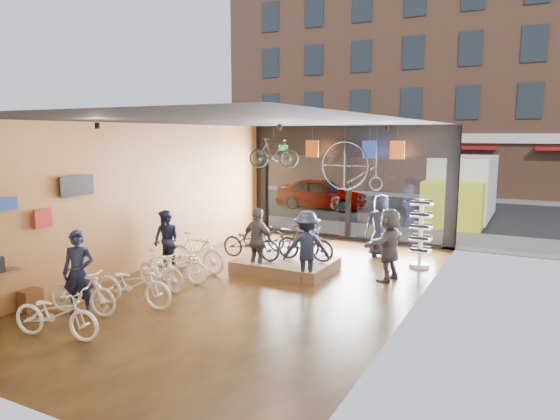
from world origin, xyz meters
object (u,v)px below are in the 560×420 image
Objects in this scene: customer_5 at (389,244)px; floor_bike_5 at (197,252)px; street_car at (322,193)px; hung_bike at (274,153)px; display_platform at (286,265)px; customer_0 at (79,273)px; customer_1 at (166,240)px; floor_bike_0 at (56,314)px; display_bike_left at (251,242)px; floor_bike_4 at (176,265)px; display_bike_mid at (305,243)px; customer_3 at (307,247)px; customer_4 at (381,226)px; customer_2 at (258,241)px; floor_bike_1 at (82,292)px; floor_bike_3 at (161,270)px; floor_bike_2 at (133,285)px; sunglasses_rack at (421,233)px; penny_farthing at (354,167)px; box_truck at (460,190)px; display_bike_right at (293,238)px.

floor_bike_5 is at bearing -59.35° from customer_5.
floor_bike_5 is (1.43, -11.73, -0.21)m from street_car.
display_platform is at bearing -166.08° from hung_bike.
customer_0 reaches higher than customer_1.
floor_bike_0 is 1.01× the size of display_bike_left.
floor_bike_4 is at bearing -30.97° from customer_1.
display_bike_mid is 4.12m from hung_bike.
customer_3 is 3.49m from customer_4.
customer_2 is 4.18m from hung_bike.
floor_bike_0 is 1.08× the size of floor_bike_1.
floor_bike_3 is at bearing -173.12° from street_car.
display_bike_mid is (1.31, 0.50, 0.02)m from display_bike_left.
display_bike_mid reaches higher than floor_bike_4.
floor_bike_3 is (1.61, -13.32, -0.27)m from street_car.
sunglasses_rack reaches higher than floor_bike_2.
floor_bike_3 is 1.61m from floor_bike_5.
hung_bike reaches higher than floor_bike_2.
penny_farthing is (1.07, 4.14, 1.65)m from customer_2.
floor_bike_0 is 9.73m from penny_farthing.
floor_bike_2 is 3.61m from display_bike_left.
box_truck is 10.75m from customer_2.
display_bike_mid reaches higher than floor_bike_1.
floor_bike_2 is 1.08× the size of floor_bike_4.
customer_3 reaches higher than display_platform.
customer_0 reaches higher than floor_bike_1.
customer_3 is (2.47, 3.16, 0.39)m from floor_bike_2.
penny_farthing reaches higher than customer_3.
customer_4 reaches higher than street_car.
penny_farthing is at bearing -111.63° from box_truck.
display_platform is 4.30m from penny_farthing.
hung_bike is at bearing -80.76° from customer_3.
customer_4 is at bearing -132.45° from customer_3.
customer_0 is (-5.16, -14.26, -0.46)m from box_truck.
floor_bike_1 is 0.87× the size of floor_bike_2.
penny_farthing is at bearing -35.58° from floor_bike_4.
floor_bike_2 is 7.11m from hung_bike.
sunglasses_rack is at bearing -46.72° from floor_bike_1.
display_bike_left is 0.92× the size of sunglasses_rack.
customer_0 is (1.24, -15.26, 0.11)m from street_car.
customer_3 is 0.95× the size of sunglasses_rack.
floor_bike_5 is 2.95m from customer_3.
customer_5 is at bearing -57.56° from penny_farthing.
sunglasses_rack is (5.79, 3.37, 0.12)m from customer_1.
floor_bike_2 is 2.77m from floor_bike_5.
display_bike_left is at bearing -65.42° from customer_5.
display_platform is 0.79m from display_bike_mid.
floor_bike_0 is at bearing -87.71° from customer_0.
display_bike_right is at bearing 40.72° from customer_0.
display_bike_right is 0.96× the size of sunglasses_rack.
customer_4 is at bearing -147.55° from customer_5.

